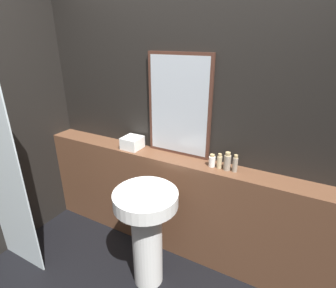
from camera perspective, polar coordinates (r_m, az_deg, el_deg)
name	(u,v)px	position (r m, az deg, el deg)	size (l,w,h in m)	color
wall_back	(183,122)	(2.31, 3.25, 4.78)	(8.00, 0.06, 2.50)	black
vanity_counter	(174,204)	(2.54, 1.41, -12.90)	(2.82, 0.23, 0.96)	brown
pedestal_sink	(147,226)	(2.17, -4.67, -17.34)	(0.49, 0.49, 0.88)	white
mirror	(179,106)	(2.23, 2.39, 8.20)	(0.58, 0.03, 0.87)	#47281E
towel_stack	(132,143)	(2.49, -7.77, 0.29)	(0.17, 0.18, 0.11)	white
shampoo_bottle	(212,161)	(2.16, 9.56, -3.64)	(0.05, 0.05, 0.11)	white
conditioner_bottle	(219,161)	(2.14, 11.13, -3.75)	(0.04, 0.04, 0.13)	#C6B284
lotion_bottle	(227,162)	(2.12, 12.78, -3.80)	(0.06, 0.06, 0.15)	gray
body_wash_bottle	(235,164)	(2.10, 14.41, -4.22)	(0.04, 0.04, 0.14)	gray
shower_panel	(0,167)	(2.50, -32.69, -4.17)	(0.53, 0.02, 1.94)	silver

